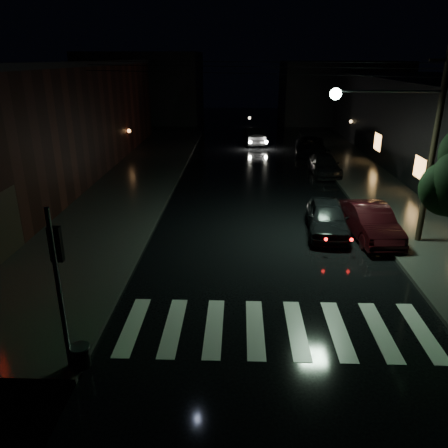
# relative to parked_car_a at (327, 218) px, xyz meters

# --- Properties ---
(ground) EXTENTS (120.00, 120.00, 0.00)m
(ground) POSITION_rel_parked_car_a_xyz_m (-5.83, -8.05, -0.73)
(ground) COLOR black
(ground) RESTS_ON ground
(sidewalk_left) EXTENTS (6.00, 44.00, 0.15)m
(sidewalk_left) POSITION_rel_parked_car_a_xyz_m (-10.83, 5.95, -0.66)
(sidewalk_left) COLOR #282826
(sidewalk_left) RESTS_ON ground
(sidewalk_right) EXTENTS (4.00, 44.00, 0.15)m
(sidewalk_right) POSITION_rel_parked_car_a_xyz_m (4.17, 5.95, -0.66)
(sidewalk_right) COLOR #282826
(sidewalk_right) RESTS_ON ground
(building_left) EXTENTS (10.00, 36.00, 7.00)m
(building_left) POSITION_rel_parked_car_a_xyz_m (-17.83, 7.95, 2.77)
(building_left) COLOR black
(building_left) RESTS_ON ground
(building_far_left) EXTENTS (14.00, 10.00, 8.00)m
(building_far_left) POSITION_rel_parked_car_a_xyz_m (-15.83, 36.95, 3.27)
(building_far_left) COLOR black
(building_far_left) RESTS_ON ground
(building_far_right) EXTENTS (14.00, 10.00, 7.00)m
(building_far_right) POSITION_rel_parked_car_a_xyz_m (8.17, 36.95, 2.77)
(building_far_right) COLOR black
(building_far_right) RESTS_ON ground
(crosswalk) EXTENTS (9.00, 3.00, 0.01)m
(crosswalk) POSITION_rel_parked_car_a_xyz_m (-2.83, -7.55, -0.73)
(crosswalk) COLOR beige
(crosswalk) RESTS_ON ground
(signal_pole_corner) EXTENTS (0.68, 0.61, 4.20)m
(signal_pole_corner) POSITION_rel_parked_car_a_xyz_m (-7.97, -9.51, 0.81)
(signal_pole_corner) COLOR slate
(signal_pole_corner) RESTS_ON ground
(utility_pole) EXTENTS (4.92, 0.44, 8.00)m
(utility_pole) POSITION_rel_parked_car_a_xyz_m (3.00, -1.05, 3.87)
(utility_pole) COLOR black
(utility_pole) RESTS_ON ground
(parked_car_a) EXTENTS (2.11, 4.43, 1.46)m
(parked_car_a) POSITION_rel_parked_car_a_xyz_m (0.00, 0.00, 0.00)
(parked_car_a) COLOR black
(parked_car_a) RESTS_ON ground
(parked_car_b) EXTENTS (1.89, 4.56, 1.47)m
(parked_car_b) POSITION_rel_parked_car_a_xyz_m (1.77, -0.46, 0.00)
(parked_car_b) COLOR black
(parked_car_b) RESTS_ON ground
(parked_car_c) EXTENTS (1.84, 4.43, 1.28)m
(parked_car_c) POSITION_rel_parked_car_a_xyz_m (1.77, 10.64, -0.09)
(parked_car_c) COLOR black
(parked_car_c) RESTS_ON ground
(parked_car_d) EXTENTS (2.84, 5.22, 1.39)m
(parked_car_d) POSITION_rel_parked_car_a_xyz_m (1.77, 17.00, -0.04)
(parked_car_d) COLOR black
(parked_car_d) RESTS_ON ground
(oncoming_car) EXTENTS (2.10, 4.71, 1.50)m
(oncoming_car) POSITION_rel_parked_car_a_xyz_m (-2.65, 21.46, 0.02)
(oncoming_car) COLOR black
(oncoming_car) RESTS_ON ground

